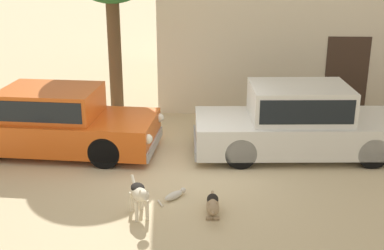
# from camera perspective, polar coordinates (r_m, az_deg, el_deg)

# --- Properties ---
(ground_plane) EXTENTS (80.00, 80.00, 0.00)m
(ground_plane) POSITION_cam_1_polar(r_m,az_deg,el_deg) (10.29, -1.25, -5.09)
(ground_plane) COLOR #CCB78E
(parked_sedan_nearest) EXTENTS (4.59, 2.04, 1.42)m
(parked_sedan_nearest) POSITION_cam_1_polar(r_m,az_deg,el_deg) (11.41, -15.14, 0.48)
(parked_sedan_nearest) COLOR #D15619
(parked_sedan_nearest) RESTS_ON ground_plane
(parked_sedan_second) EXTENTS (4.66, 1.95, 1.52)m
(parked_sedan_second) POSITION_cam_1_polar(r_m,az_deg,el_deg) (11.11, 11.90, 0.47)
(parked_sedan_second) COLOR silver
(parked_sedan_second) RESTS_ON ground_plane
(stray_dog_spotted) EXTENTS (0.45, 0.90, 0.65)m
(stray_dog_spotted) POSITION_cam_1_polar(r_m,az_deg,el_deg) (8.47, -5.92, -7.57)
(stray_dog_spotted) COLOR beige
(stray_dog_spotted) RESTS_ON ground_plane
(stray_dog_tan) EXTENTS (0.22, 0.98, 0.40)m
(stray_dog_tan) POSITION_cam_1_polar(r_m,az_deg,el_deg) (8.62, 2.32, -8.87)
(stray_dog_tan) COLOR #997F60
(stray_dog_tan) RESTS_ON ground_plane
(stray_cat) EXTENTS (0.49, 0.55, 0.15)m
(stray_cat) POSITION_cam_1_polar(r_m,az_deg,el_deg) (9.16, -1.97, -7.83)
(stray_cat) COLOR beige
(stray_cat) RESTS_ON ground_plane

